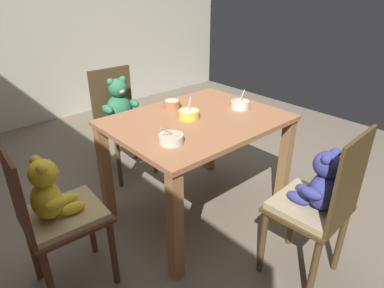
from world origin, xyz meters
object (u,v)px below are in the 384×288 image
(teddy_chair_near_front, at_px, (319,197))
(teddy_chair_near_left, at_px, (54,207))
(porridge_bowl_white_near_right, at_px, (240,104))
(porridge_bowl_terracotta_far_center, at_px, (172,104))
(teddy_chair_far_center, at_px, (121,110))
(porridge_bowl_yellow_center, at_px, (189,114))
(porridge_bowl_cream_near_left, at_px, (171,139))
(dining_table, at_px, (197,136))

(teddy_chair_near_front, distance_m, teddy_chair_near_left, 1.35)
(porridge_bowl_white_near_right, relative_size, porridge_bowl_terracotta_far_center, 1.15)
(teddy_chair_far_center, distance_m, porridge_bowl_yellow_center, 0.87)
(teddy_chair_far_center, bearing_deg, porridge_bowl_yellow_center, 3.77)
(teddy_chair_far_center, distance_m, teddy_chair_near_front, 1.75)
(teddy_chair_near_left, bearing_deg, teddy_chair_near_front, -35.17)
(teddy_chair_far_center, xyz_separation_m, porridge_bowl_cream_near_left, (-0.29, -1.05, 0.20))
(dining_table, relative_size, porridge_bowl_white_near_right, 8.28)
(porridge_bowl_white_near_right, xyz_separation_m, porridge_bowl_terracotta_far_center, (-0.35, 0.33, 0.00))
(teddy_chair_near_front, xyz_separation_m, porridge_bowl_terracotta_far_center, (-0.06, 1.13, 0.23))
(teddy_chair_near_left, xyz_separation_m, porridge_bowl_white_near_right, (1.35, -0.04, 0.23))
(porridge_bowl_white_near_right, height_order, porridge_bowl_terracotta_far_center, porridge_bowl_white_near_right)
(teddy_chair_near_front, bearing_deg, porridge_bowl_white_near_right, -23.06)
(porridge_bowl_yellow_center, distance_m, porridge_bowl_cream_near_left, 0.38)
(teddy_chair_near_front, relative_size, teddy_chair_near_left, 1.06)
(teddy_chair_near_left, bearing_deg, teddy_chair_far_center, 47.78)
(dining_table, distance_m, porridge_bowl_yellow_center, 0.17)
(dining_table, height_order, porridge_bowl_cream_near_left, porridge_bowl_cream_near_left)
(dining_table, xyz_separation_m, teddy_chair_far_center, (-0.07, 0.88, -0.04))
(dining_table, distance_m, porridge_bowl_white_near_right, 0.39)
(porridge_bowl_yellow_center, relative_size, porridge_bowl_terracotta_far_center, 1.17)
(porridge_bowl_terracotta_far_center, bearing_deg, teddy_chair_near_front, -87.09)
(teddy_chair_far_center, height_order, porridge_bowl_white_near_right, teddy_chair_far_center)
(teddy_chair_far_center, bearing_deg, porridge_bowl_cream_near_left, -13.41)
(porridge_bowl_yellow_center, relative_size, porridge_bowl_cream_near_left, 0.93)
(teddy_chair_near_left, bearing_deg, porridge_bowl_white_near_right, 1.90)
(dining_table, bearing_deg, teddy_chair_near_front, -86.01)
(teddy_chair_near_front, bearing_deg, dining_table, 0.97)
(dining_table, bearing_deg, porridge_bowl_cream_near_left, -153.75)
(teddy_chair_far_center, bearing_deg, porridge_bowl_terracotta_far_center, 8.66)
(porridge_bowl_cream_near_left, bearing_deg, porridge_bowl_yellow_center, 33.59)
(teddy_chair_far_center, distance_m, porridge_bowl_white_near_right, 1.05)
(porridge_bowl_yellow_center, height_order, porridge_bowl_white_near_right, porridge_bowl_yellow_center)
(dining_table, bearing_deg, porridge_bowl_yellow_center, 141.50)
(teddy_chair_near_left, xyz_separation_m, porridge_bowl_cream_near_left, (0.64, -0.15, 0.23))
(porridge_bowl_terracotta_far_center, bearing_deg, dining_table, -90.68)
(porridge_bowl_yellow_center, relative_size, porridge_bowl_white_near_right, 1.01)
(dining_table, relative_size, teddy_chair_near_left, 1.25)
(porridge_bowl_white_near_right, bearing_deg, dining_table, 170.13)
(teddy_chair_near_front, height_order, porridge_bowl_yellow_center, teddy_chair_near_front)
(teddy_chair_near_front, distance_m, porridge_bowl_terracotta_far_center, 1.16)
(porridge_bowl_cream_near_left, bearing_deg, porridge_bowl_terracotta_far_center, 50.61)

